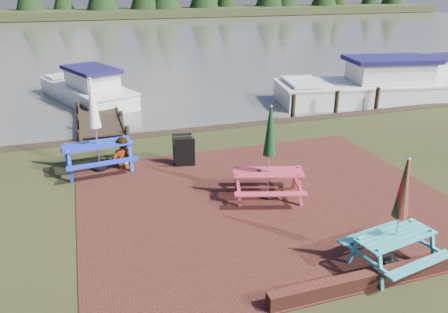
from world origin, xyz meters
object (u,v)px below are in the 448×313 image
(picnic_table_teal, at_px, (397,230))
(boat_near, at_px, (371,88))
(jetty, at_px, (97,105))
(boat_far, at_px, (431,79))
(picnic_table_red, at_px, (269,167))
(chalkboard, at_px, (184,151))
(picnic_table_blue, at_px, (97,140))
(person, at_px, (120,138))
(boat_jetty, at_px, (88,90))

(picnic_table_teal, xyz_separation_m, boat_near, (7.55, 11.28, -0.30))
(jetty, xyz_separation_m, boat_far, (16.84, -1.01, 0.25))
(picnic_table_red, relative_size, chalkboard, 2.54)
(picnic_table_teal, relative_size, picnic_table_blue, 0.83)
(boat_far, bearing_deg, jetty, 77.44)
(boat_far, bearing_deg, picnic_table_teal, 126.80)
(picnic_table_blue, height_order, person, picnic_table_blue)
(chalkboard, relative_size, boat_far, 0.15)
(picnic_table_blue, height_order, boat_near, picnic_table_blue)
(boat_near, bearing_deg, picnic_table_blue, 121.05)
(picnic_table_red, relative_size, boat_far, 0.38)
(picnic_table_blue, bearing_deg, chalkboard, -17.47)
(boat_near, height_order, person, person)
(picnic_table_teal, bearing_deg, boat_far, 36.12)
(picnic_table_blue, distance_m, boat_near, 13.50)
(picnic_table_red, distance_m, boat_far, 16.06)
(chalkboard, xyz_separation_m, jetty, (-2.10, 7.46, -0.37))
(picnic_table_red, height_order, picnic_table_blue, picnic_table_blue)
(boat_jetty, relative_size, person, 3.57)
(picnic_table_teal, bearing_deg, picnic_table_red, 98.98)
(picnic_table_red, distance_m, person, 4.50)
(picnic_table_blue, bearing_deg, boat_near, 14.61)
(picnic_table_red, xyz_separation_m, chalkboard, (-1.53, 2.66, -0.35))
(picnic_table_blue, distance_m, person, 0.66)
(picnic_table_teal, height_order, chalkboard, picnic_table_teal)
(picnic_table_teal, xyz_separation_m, boat_jetty, (-5.06, 15.49, -0.42))
(picnic_table_red, bearing_deg, picnic_table_teal, -53.96)
(chalkboard, distance_m, boat_jetty, 9.77)
(chalkboard, relative_size, person, 0.50)
(picnic_table_red, height_order, boat_far, picnic_table_red)
(picnic_table_blue, bearing_deg, jetty, 81.39)
(picnic_table_teal, height_order, jetty, picnic_table_teal)
(picnic_table_teal, xyz_separation_m, picnic_table_blue, (-5.07, 6.50, 0.16))
(chalkboard, bearing_deg, picnic_table_teal, -56.17)
(boat_far, bearing_deg, person, 100.92)
(boat_jetty, bearing_deg, picnic_table_teal, -93.77)
(picnic_table_red, bearing_deg, jetty, 126.97)
(boat_near, bearing_deg, person, 122.29)
(jetty, bearing_deg, boat_near, -10.10)
(person, bearing_deg, picnic_table_blue, -24.77)
(boat_near, bearing_deg, chalkboard, 127.53)
(boat_jetty, relative_size, boat_near, 0.77)
(boat_far, relative_size, person, 3.30)
(boat_jetty, bearing_deg, picnic_table_blue, -111.90)
(boat_jetty, distance_m, person, 9.09)
(picnic_table_teal, distance_m, chalkboard, 6.59)
(picnic_table_blue, relative_size, boat_far, 0.43)
(picnic_table_red, relative_size, picnic_table_blue, 0.90)
(chalkboard, xyz_separation_m, boat_jetty, (-2.39, 9.47, -0.13))
(picnic_table_blue, bearing_deg, boat_jetty, 83.81)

